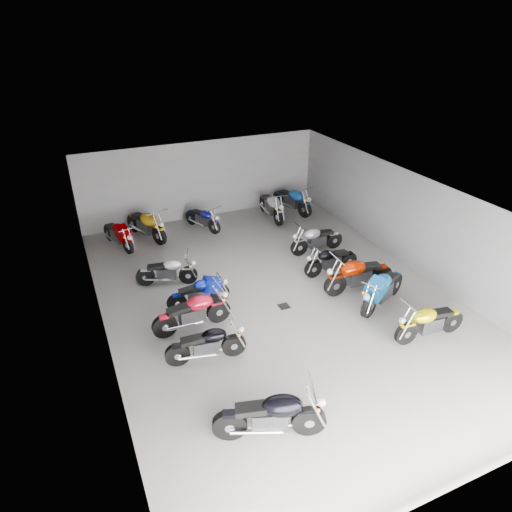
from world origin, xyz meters
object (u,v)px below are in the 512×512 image
(motorcycle_back_c, at_px, (203,218))
(motorcycle_back_f, at_px, (292,200))
(motorcycle_left_f, at_px, (167,271))
(motorcycle_left_a, at_px, (271,416))
(motorcycle_right_c, at_px, (383,289))
(motorcycle_right_d, at_px, (358,275))
(motorcycle_right_e, at_px, (331,260))
(motorcycle_back_a, at_px, (118,235))
(motorcycle_back_e, at_px, (271,206))
(motorcycle_right_b, at_px, (429,322))
(motorcycle_left_d, at_px, (193,312))
(drain_grate, at_px, (284,306))
(motorcycle_right_f, at_px, (316,239))
(motorcycle_back_b, at_px, (146,224))
(motorcycle_left_c, at_px, (207,344))
(motorcycle_left_e, at_px, (199,293))

(motorcycle_back_c, distance_m, motorcycle_back_f, 4.09)
(motorcycle_left_f, bearing_deg, motorcycle_back_f, 139.48)
(motorcycle_left_a, height_order, motorcycle_right_c, motorcycle_left_a)
(motorcycle_right_d, height_order, motorcycle_back_c, motorcycle_right_d)
(motorcycle_right_d, height_order, motorcycle_right_e, motorcycle_right_d)
(motorcycle_back_a, xyz_separation_m, motorcycle_back_e, (6.31, 0.14, 0.05))
(motorcycle_back_a, xyz_separation_m, motorcycle_back_c, (3.34, 0.25, -0.04))
(motorcycle_right_b, bearing_deg, motorcycle_right_d, 10.03)
(motorcycle_left_d, bearing_deg, motorcycle_left_f, 178.85)
(drain_grate, bearing_deg, motorcycle_left_f, 136.71)
(motorcycle_right_e, height_order, motorcycle_right_f, motorcycle_right_f)
(motorcycle_right_d, height_order, motorcycle_back_e, motorcycle_right_d)
(drain_grate, relative_size, motorcycle_back_b, 0.14)
(motorcycle_right_c, bearing_deg, motorcycle_back_b, 10.98)
(motorcycle_left_c, xyz_separation_m, motorcycle_back_f, (6.45, 7.67, 0.07))
(motorcycle_left_a, xyz_separation_m, motorcycle_back_a, (-1.42, 10.01, -0.05))
(drain_grate, distance_m, motorcycle_right_d, 2.55)
(motorcycle_left_c, distance_m, motorcycle_left_f, 3.95)
(motorcycle_left_f, relative_size, motorcycle_back_c, 1.03)
(motorcycle_left_c, xyz_separation_m, motorcycle_back_b, (0.13, 7.60, 0.09))
(motorcycle_back_e, bearing_deg, motorcycle_left_d, 52.61)
(motorcycle_left_e, height_order, motorcycle_right_e, motorcycle_right_e)
(motorcycle_left_e, distance_m, motorcycle_left_f, 1.69)
(motorcycle_right_b, xyz_separation_m, motorcycle_right_e, (-0.51, 4.00, -0.03))
(motorcycle_right_c, distance_m, motorcycle_right_f, 3.77)
(drain_grate, relative_size, motorcycle_back_f, 0.14)
(motorcycle_back_b, distance_m, motorcycle_back_f, 6.32)
(motorcycle_left_d, bearing_deg, motorcycle_right_c, 75.56)
(motorcycle_right_b, bearing_deg, motorcycle_right_f, 4.51)
(motorcycle_right_b, relative_size, motorcycle_back_f, 0.94)
(motorcycle_right_d, bearing_deg, motorcycle_left_e, 79.13)
(motorcycle_left_e, bearing_deg, motorcycle_back_a, -162.97)
(motorcycle_back_b, bearing_deg, motorcycle_back_a, -5.61)
(motorcycle_left_a, height_order, motorcycle_right_f, motorcycle_left_a)
(motorcycle_back_f, bearing_deg, motorcycle_right_c, 66.63)
(motorcycle_left_c, distance_m, motorcycle_back_e, 9.13)
(motorcycle_left_e, xyz_separation_m, motorcycle_back_f, (5.89, 5.32, 0.10))
(drain_grate, distance_m, motorcycle_left_c, 3.14)
(motorcycle_left_a, xyz_separation_m, motorcycle_left_f, (-0.43, 6.69, -0.09))
(motorcycle_right_f, bearing_deg, motorcycle_left_d, 115.60)
(motorcycle_left_d, relative_size, motorcycle_back_b, 0.98)
(motorcycle_left_f, distance_m, motorcycle_right_b, 7.86)
(motorcycle_left_a, relative_size, motorcycle_right_f, 1.07)
(motorcycle_left_d, xyz_separation_m, motorcycle_back_e, (5.26, 6.04, 0.02))
(motorcycle_left_f, bearing_deg, drain_grate, 66.17)
(motorcycle_back_b, xyz_separation_m, motorcycle_back_f, (6.32, 0.07, -0.02))
(motorcycle_right_d, distance_m, motorcycle_back_e, 6.23)
(motorcycle_back_a, relative_size, motorcycle_back_e, 0.88)
(motorcycle_left_f, distance_m, motorcycle_back_a, 3.46)
(motorcycle_back_e, bearing_deg, motorcycle_right_b, 95.61)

